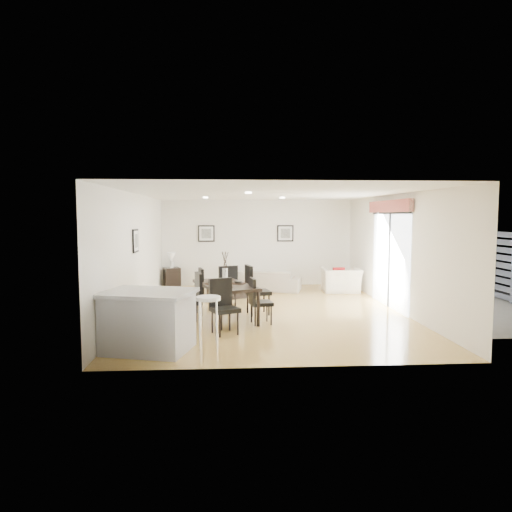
{
  "coord_description": "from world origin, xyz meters",
  "views": [
    {
      "loc": [
        -0.93,
        -10.43,
        2.19
      ],
      "look_at": [
        -0.26,
        0.4,
        1.24
      ],
      "focal_mm": 32.0,
      "sensor_mm": 36.0,
      "label": 1
    }
  ],
  "objects": [
    {
      "name": "framed_print_back_left",
      "position": [
        -1.6,
        3.97,
        1.65
      ],
      "size": [
        0.52,
        0.04,
        0.52
      ],
      "color": "black",
      "rests_on": "wall_back"
    },
    {
      "name": "cushion",
      "position": [
        2.24,
        2.36,
        0.56
      ],
      "size": [
        0.34,
        0.13,
        0.33
      ],
      "primitive_type": "cube",
      "rotation": [
        0.0,
        0.0,
        3.21
      ],
      "color": "#A61516",
      "rests_on": "armchair"
    },
    {
      "name": "sliding_door",
      "position": [
        2.96,
        0.3,
        1.66
      ],
      "size": [
        0.12,
        2.7,
        2.57
      ],
      "color": "white",
      "rests_on": "wall_right"
    },
    {
      "name": "framed_print_back_right",
      "position": [
        0.9,
        3.97,
        1.65
      ],
      "size": [
        0.52,
        0.04,
        0.52
      ],
      "color": "black",
      "rests_on": "wall_back"
    },
    {
      "name": "wall_back",
      "position": [
        0.0,
        4.0,
        1.35
      ],
      "size": [
        6.0,
        0.04,
        2.7
      ],
      "primitive_type": "cube",
      "color": "white",
      "rests_on": "ground"
    },
    {
      "name": "dining_chair_wfar",
      "position": [
        -1.64,
        -0.35,
        0.58
      ],
      "size": [
        0.55,
        0.55,
        1.04
      ],
      "rotation": [
        0.0,
        0.0,
        -1.37
      ],
      "color": "black",
      "rests_on": "ground"
    },
    {
      "name": "bar_stool",
      "position": [
        -1.25,
        -3.03,
        0.76
      ],
      "size": [
        0.4,
        0.4,
        0.88
      ],
      "color": "silver",
      "rests_on": "ground"
    },
    {
      "name": "courtyard_plant_b",
      "position": [
        5.57,
        1.78,
        0.33
      ],
      "size": [
        0.38,
        0.38,
        0.66
      ],
      "primitive_type": "imported",
      "rotation": [
        0.0,
        0.0,
        0.03
      ],
      "color": "#345B27",
      "rests_on": "ground"
    },
    {
      "name": "side_table",
      "position": [
        -2.66,
        3.66,
        0.31
      ],
      "size": [
        0.59,
        0.59,
        0.61
      ],
      "primitive_type": "cube",
      "rotation": [
        0.0,
        0.0,
        0.33
      ],
      "color": "black",
      "rests_on": "ground"
    },
    {
      "name": "wall_left",
      "position": [
        -3.0,
        0.0,
        1.35
      ],
      "size": [
        0.04,
        8.0,
        2.7
      ],
      "primitive_type": "cube",
      "color": "white",
      "rests_on": "ground"
    },
    {
      "name": "wall_right",
      "position": [
        3.0,
        0.0,
        1.35
      ],
      "size": [
        0.04,
        8.0,
        2.7
      ],
      "primitive_type": "cube",
      "color": "white",
      "rests_on": "ground"
    },
    {
      "name": "ceiling",
      "position": [
        0.0,
        0.0,
        2.7
      ],
      "size": [
        6.0,
        8.0,
        0.02
      ],
      "primitive_type": "cube",
      "color": "white",
      "rests_on": "wall_back"
    },
    {
      "name": "dining_chair_enear",
      "position": [
        -0.34,
        -1.3,
        0.53
      ],
      "size": [
        0.49,
        0.49,
        0.95
      ],
      "rotation": [
        0.0,
        0.0,
        1.75
      ],
      "color": "black",
      "rests_on": "ground"
    },
    {
      "name": "table_lamp",
      "position": [
        -2.66,
        3.66,
        0.92
      ],
      "size": [
        0.24,
        0.24,
        0.46
      ],
      "color": "white",
      "rests_on": "side_table"
    },
    {
      "name": "coffee_table",
      "position": [
        -0.96,
        1.69,
        0.19
      ],
      "size": [
        1.08,
        0.89,
        0.37
      ],
      "primitive_type": "cube",
      "rotation": [
        0.0,
        0.0,
        0.42
      ],
      "color": "black",
      "rests_on": "ground"
    },
    {
      "name": "wall_front",
      "position": [
        0.0,
        -4.0,
        1.35
      ],
      "size": [
        6.0,
        0.04,
        2.7
      ],
      "primitive_type": "cube",
      "color": "white",
      "rests_on": "ground"
    },
    {
      "name": "sofa",
      "position": [
        0.2,
        2.89,
        0.29
      ],
      "size": [
        2.15,
        1.32,
        0.59
      ],
      "primitive_type": "imported",
      "rotation": [
        0.0,
        0.0,
        2.86
      ],
      "color": "#9D937F",
      "rests_on": "ground"
    },
    {
      "name": "dining_chair_wnear",
      "position": [
        -1.64,
        -1.27,
        0.59
      ],
      "size": [
        0.58,
        0.58,
        1.05
      ],
      "rotation": [
        0.0,
        0.0,
        -1.3
      ],
      "color": "black",
      "rests_on": "ground"
    },
    {
      "name": "ground",
      "position": [
        0.0,
        0.0,
        0.0
      ],
      "size": [
        8.0,
        8.0,
        0.0
      ],
      "primitive_type": "plane",
      "color": "#D8B058",
      "rests_on": "ground"
    },
    {
      "name": "dining_chair_efar",
      "position": [
        -0.35,
        -0.39,
        0.62
      ],
      "size": [
        0.59,
        0.59,
        1.11
      ],
      "rotation": [
        0.0,
        0.0,
        1.78
      ],
      "color": "black",
      "rests_on": "ground"
    },
    {
      "name": "dining_chair_foot",
      "position": [
        -0.96,
        0.31,
        0.58
      ],
      "size": [
        0.59,
        0.59,
        1.03
      ],
      "rotation": [
        0.0,
        0.0,
        3.49
      ],
      "color": "black",
      "rests_on": "ground"
    },
    {
      "name": "framed_print_left_wall",
      "position": [
        -2.97,
        -0.2,
        1.65
      ],
      "size": [
        0.04,
        0.52,
        0.52
      ],
      "rotation": [
        0.0,
        0.0,
        1.57
      ],
      "color": "black",
      "rests_on": "wall_left"
    },
    {
      "name": "courtyard",
      "position": [
        6.16,
        0.87,
        0.92
      ],
      "size": [
        6.0,
        6.0,
        2.0
      ],
      "color": "gray",
      "rests_on": "ground"
    },
    {
      "name": "dining_chair_head",
      "position": [
        -1.03,
        -1.97,
        0.57
      ],
      "size": [
        0.61,
        0.61,
        1.03
      ],
      "rotation": [
        0.0,
        0.0,
        0.43
      ],
      "color": "black",
      "rests_on": "ground"
    },
    {
      "name": "vase",
      "position": [
        -0.99,
        -0.83,
        1.05
      ],
      "size": [
        0.89,
        1.36,
        0.69
      ],
      "color": "white",
      "rests_on": "dining_table"
    },
    {
      "name": "dining_table",
      "position": [
        -0.99,
        -0.83,
        0.69
      ],
      "size": [
        1.48,
        2.04,
        0.76
      ],
      "rotation": [
        0.0,
        0.0,
        0.34
      ],
      "color": "black",
      "rests_on": "ground"
    },
    {
      "name": "kitchen_island",
      "position": [
        -2.23,
        -3.03,
        0.5
      ],
      "size": [
        1.64,
        1.41,
        0.99
      ],
      "rotation": [
        0.0,
        0.0,
        -0.26
      ],
      "color": "#BCBCBE",
      "rests_on": "ground"
    },
    {
      "name": "armchair",
      "position": [
        2.34,
        2.46,
        0.35
      ],
      "size": [
        1.12,
        0.99,
        0.69
      ],
      "primitive_type": "imported",
      "rotation": [
        0.0,
        0.0,
        3.09
      ],
      "color": "silver",
      "rests_on": "ground"
    }
  ]
}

